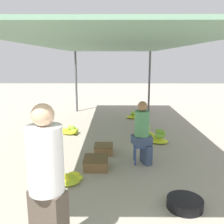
{
  "coord_description": "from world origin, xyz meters",
  "views": [
    {
      "loc": [
        0.04,
        -1.82,
        2.14
      ],
      "look_at": [
        0.0,
        4.19,
        0.85
      ],
      "focal_mm": 40.0,
      "sensor_mm": 36.0,
      "label": 1
    }
  ],
  "objects_px": {
    "crate_near": "(96,163)",
    "banana_pile_left_1": "(71,131)",
    "banana_pile_right_2": "(135,116)",
    "vendor_seated": "(143,132)",
    "basin_black": "(185,203)",
    "vendor_foreground": "(47,182)",
    "stool": "(141,148)",
    "banana_pile_left_0": "(69,179)",
    "banana_pile_right_0": "(159,138)",
    "crate_mid": "(104,149)",
    "banana_pile_right_1": "(146,132)"
  },
  "relations": [
    {
      "from": "basin_black",
      "to": "banana_pile_left_1",
      "type": "relative_size",
      "value": 0.86
    },
    {
      "from": "vendor_seated",
      "to": "banana_pile_left_1",
      "type": "height_order",
      "value": "vendor_seated"
    },
    {
      "from": "banana_pile_left_0",
      "to": "crate_near",
      "type": "xyz_separation_m",
      "value": [
        0.44,
        0.57,
        0.05
      ]
    },
    {
      "from": "vendor_foreground",
      "to": "banana_pile_right_0",
      "type": "bearing_deg",
      "value": 63.93
    },
    {
      "from": "banana_pile_right_0",
      "to": "banana_pile_right_1",
      "type": "relative_size",
      "value": 0.94
    },
    {
      "from": "banana_pile_right_0",
      "to": "crate_mid",
      "type": "relative_size",
      "value": 1.19
    },
    {
      "from": "crate_near",
      "to": "banana_pile_left_1",
      "type": "bearing_deg",
      "value": 111.17
    },
    {
      "from": "banana_pile_left_0",
      "to": "banana_pile_left_1",
      "type": "relative_size",
      "value": 0.84
    },
    {
      "from": "vendor_foreground",
      "to": "crate_near",
      "type": "height_order",
      "value": "vendor_foreground"
    },
    {
      "from": "stool",
      "to": "banana_pile_right_1",
      "type": "bearing_deg",
      "value": 80.01
    },
    {
      "from": "vendor_foreground",
      "to": "banana_pile_left_1",
      "type": "relative_size",
      "value": 2.81
    },
    {
      "from": "basin_black",
      "to": "banana_pile_right_2",
      "type": "distance_m",
      "value": 5.64
    },
    {
      "from": "banana_pile_right_1",
      "to": "banana_pile_right_2",
      "type": "height_order",
      "value": "banana_pile_right_1"
    },
    {
      "from": "vendor_seated",
      "to": "banana_pile_left_1",
      "type": "bearing_deg",
      "value": 132.1
    },
    {
      "from": "vendor_seated",
      "to": "banana_pile_right_2",
      "type": "xyz_separation_m",
      "value": [
        0.17,
        4.03,
        -0.59
      ]
    },
    {
      "from": "stool",
      "to": "banana_pile_left_0",
      "type": "height_order",
      "value": "stool"
    },
    {
      "from": "banana_pile_right_0",
      "to": "banana_pile_right_1",
      "type": "height_order",
      "value": "banana_pile_right_0"
    },
    {
      "from": "vendor_foreground",
      "to": "vendor_seated",
      "type": "distance_m",
      "value": 2.86
    },
    {
      "from": "basin_black",
      "to": "banana_pile_right_1",
      "type": "relative_size",
      "value": 0.97
    },
    {
      "from": "basin_black",
      "to": "banana_pile_right_2",
      "type": "height_order",
      "value": "banana_pile_right_2"
    },
    {
      "from": "vendor_seated",
      "to": "basin_black",
      "type": "xyz_separation_m",
      "value": [
        0.45,
        -1.61,
        -0.61
      ]
    },
    {
      "from": "banana_pile_left_1",
      "to": "banana_pile_right_1",
      "type": "bearing_deg",
      "value": -5.12
    },
    {
      "from": "crate_near",
      "to": "banana_pile_right_1",
      "type": "bearing_deg",
      "value": 59.52
    },
    {
      "from": "crate_mid",
      "to": "crate_near",
      "type": "bearing_deg",
      "value": -98.54
    },
    {
      "from": "stool",
      "to": "banana_pile_right_2",
      "type": "xyz_separation_m",
      "value": [
        0.19,
        4.02,
        -0.24
      ]
    },
    {
      "from": "banana_pile_left_0",
      "to": "banana_pile_right_0",
      "type": "xyz_separation_m",
      "value": [
        1.97,
        2.11,
        0.06
      ]
    },
    {
      "from": "crate_near",
      "to": "banana_pile_right_2",
      "type": "bearing_deg",
      "value": 75.45
    },
    {
      "from": "banana_pile_left_0",
      "to": "banana_pile_right_1",
      "type": "height_order",
      "value": "banana_pile_right_1"
    },
    {
      "from": "banana_pile_right_0",
      "to": "banana_pile_right_2",
      "type": "bearing_deg",
      "value": 98.38
    },
    {
      "from": "basin_black",
      "to": "banana_pile_right_1",
      "type": "bearing_deg",
      "value": 92.36
    },
    {
      "from": "stool",
      "to": "banana_pile_left_0",
      "type": "relative_size",
      "value": 0.8
    },
    {
      "from": "banana_pile_left_0",
      "to": "banana_pile_right_0",
      "type": "height_order",
      "value": "banana_pile_right_0"
    },
    {
      "from": "banana_pile_left_1",
      "to": "banana_pile_right_2",
      "type": "bearing_deg",
      "value": 44.7
    },
    {
      "from": "basin_black",
      "to": "banana_pile_left_0",
      "type": "bearing_deg",
      "value": 157.47
    },
    {
      "from": "vendor_seated",
      "to": "banana_pile_right_1",
      "type": "relative_size",
      "value": 2.41
    },
    {
      "from": "vendor_foreground",
      "to": "banana_pile_left_1",
      "type": "xyz_separation_m",
      "value": [
        -0.56,
        4.58,
        -0.8
      ]
    },
    {
      "from": "banana_pile_right_0",
      "to": "crate_near",
      "type": "xyz_separation_m",
      "value": [
        -1.52,
        -1.54,
        -0.01
      ]
    },
    {
      "from": "vendor_seated",
      "to": "banana_pile_right_2",
      "type": "relative_size",
      "value": 2.22
    },
    {
      "from": "banana_pile_right_2",
      "to": "banana_pile_left_1",
      "type": "bearing_deg",
      "value": -135.3
    },
    {
      "from": "vendor_seated",
      "to": "crate_mid",
      "type": "bearing_deg",
      "value": 147.87
    },
    {
      "from": "banana_pile_right_2",
      "to": "crate_near",
      "type": "height_order",
      "value": "banana_pile_right_2"
    },
    {
      "from": "stool",
      "to": "banana_pile_left_0",
      "type": "distance_m",
      "value": 1.63
    },
    {
      "from": "stool",
      "to": "crate_near",
      "type": "relative_size",
      "value": 0.85
    },
    {
      "from": "vendor_foreground",
      "to": "banana_pile_left_1",
      "type": "height_order",
      "value": "vendor_foreground"
    },
    {
      "from": "stool",
      "to": "banana_pile_left_0",
      "type": "bearing_deg",
      "value": -147.92
    },
    {
      "from": "banana_pile_left_1",
      "to": "vendor_seated",
      "type": "bearing_deg",
      "value": -47.9
    },
    {
      "from": "vendor_foreground",
      "to": "basin_black",
      "type": "bearing_deg",
      "value": 28.45
    },
    {
      "from": "vendor_foreground",
      "to": "banana_pile_left_0",
      "type": "height_order",
      "value": "vendor_foreground"
    },
    {
      "from": "banana_pile_right_1",
      "to": "crate_mid",
      "type": "distance_m",
      "value": 1.74
    },
    {
      "from": "vendor_seated",
      "to": "banana_pile_right_0",
      "type": "height_order",
      "value": "vendor_seated"
    }
  ]
}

